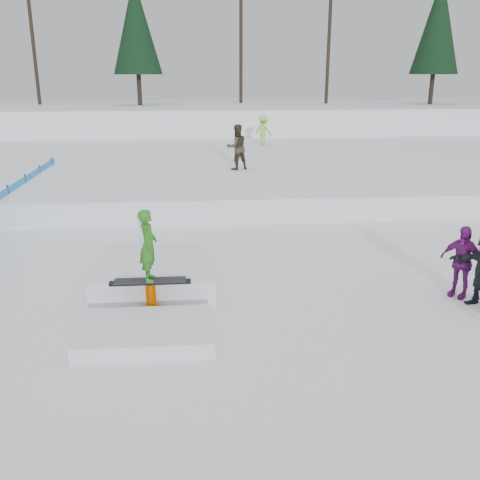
{
  "coord_description": "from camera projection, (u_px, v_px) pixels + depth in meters",
  "views": [
    {
      "loc": [
        -0.44,
        -9.04,
        4.61
      ],
      "look_at": [
        0.5,
        2.0,
        1.1
      ],
      "focal_mm": 40.0,
      "sensor_mm": 36.0,
      "label": 1
    }
  ],
  "objects": [
    {
      "name": "ground",
      "position": [
        223.0,
        329.0,
        10.02
      ],
      "size": [
        120.0,
        120.0,
        0.0
      ],
      "primitive_type": "plane",
      "color": "white"
    },
    {
      "name": "snow_berm",
      "position": [
        200.0,
        121.0,
        38.15
      ],
      "size": [
        60.0,
        14.0,
        2.4
      ],
      "primitive_type": "cube",
      "color": "white",
      "rests_on": "ground"
    },
    {
      "name": "snow_midrise",
      "position": [
        204.0,
        165.0,
        25.1
      ],
      "size": [
        50.0,
        18.0,
        0.8
      ],
      "primitive_type": "cube",
      "color": "white",
      "rests_on": "ground"
    },
    {
      "name": "treeline",
      "position": [
        292.0,
        26.0,
        35.13
      ],
      "size": [
        40.24,
        4.22,
        10.5
      ],
      "color": "black",
      "rests_on": "snow_berm"
    },
    {
      "name": "walker_olive",
      "position": [
        237.0,
        147.0,
        21.4
      ],
      "size": [
        1.05,
        0.94,
        1.8
      ],
      "primitive_type": "imported",
      "rotation": [
        0.0,
        0.0,
        3.49
      ],
      "color": "#352D1E",
      "rests_on": "snow_midrise"
    },
    {
      "name": "walker_ygreen",
      "position": [
        263.0,
        131.0,
        28.5
      ],
      "size": [
        1.14,
        1.04,
        1.53
      ],
      "primitive_type": "imported",
      "rotation": [
        0.0,
        0.0,
        2.53
      ],
      "color": "#9DD446",
      "rests_on": "snow_midrise"
    },
    {
      "name": "spectator_purple",
      "position": [
        461.0,
        262.0,
        11.24
      ],
      "size": [
        0.88,
        0.96,
        1.57
      ],
      "primitive_type": "imported",
      "rotation": [
        0.0,
        0.0,
        -0.89
      ],
      "color": "#731774",
      "rests_on": "ground"
    },
    {
      "name": "jib_rail_feature",
      "position": [
        153.0,
        287.0,
        11.18
      ],
      "size": [
        2.6,
        4.4,
        2.11
      ],
      "color": "white",
      "rests_on": "ground"
    }
  ]
}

